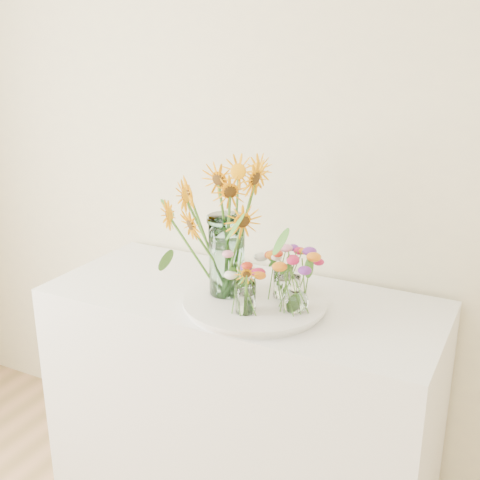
{
  "coord_description": "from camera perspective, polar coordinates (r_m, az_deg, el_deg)",
  "views": [
    {
      "loc": [
        0.69,
        0.2,
        1.76
      ],
      "look_at": [
        -0.16,
        1.84,
        1.14
      ],
      "focal_mm": 45.0,
      "sensor_mm": 36.0,
      "label": 1
    }
  ],
  "objects": [
    {
      "name": "wildflower_posy_b",
      "position": [
        1.91,
        5.3,
        -3.87
      ],
      "size": [
        0.21,
        0.21,
        0.22
      ],
      "primitive_type": null,
      "color": "orange",
      "rests_on": "tray"
    },
    {
      "name": "small_vase_c",
      "position": [
        2.03,
        4.08,
        -4.04
      ],
      "size": [
        0.09,
        0.09,
        0.11
      ],
      "primitive_type": "cylinder",
      "rotation": [
        0.0,
        0.0,
        -0.41
      ],
      "color": "white",
      "rests_on": "tray"
    },
    {
      "name": "tray",
      "position": [
        2.03,
        1.42,
        -6.11
      ],
      "size": [
        0.46,
        0.46,
        0.02
      ],
      "primitive_type": "cylinder",
      "color": "white",
      "rests_on": "counter"
    },
    {
      "name": "small_vase_b",
      "position": [
        1.93,
        5.26,
        -5.11
      ],
      "size": [
        0.1,
        0.1,
        0.13
      ],
      "primitive_type": null,
      "rotation": [
        0.0,
        0.0,
        0.15
      ],
      "color": "white",
      "rests_on": "tray"
    },
    {
      "name": "wildflower_posy_c",
      "position": [
        2.01,
        4.11,
        -2.86
      ],
      "size": [
        0.21,
        0.21,
        0.2
      ],
      "primitive_type": null,
      "color": "orange",
      "rests_on": "tray"
    },
    {
      "name": "mason_jar",
      "position": [
        2.02,
        -1.27,
        -1.5
      ],
      "size": [
        0.16,
        0.16,
        0.28
      ],
      "primitive_type": "cylinder",
      "rotation": [
        0.0,
        0.0,
        -0.43
      ],
      "color": "#ADE4D9",
      "rests_on": "tray"
    },
    {
      "name": "wildflower_posy_a",
      "position": [
        1.89,
        0.53,
        -4.24
      ],
      "size": [
        0.18,
        0.18,
        0.2
      ],
      "primitive_type": null,
      "color": "orange",
      "rests_on": "tray"
    },
    {
      "name": "counter",
      "position": [
        2.35,
        0.13,
        -15.38
      ],
      "size": [
        1.4,
        0.6,
        0.9
      ],
      "primitive_type": "cube",
      "color": "white",
      "rests_on": "ground_plane"
    },
    {
      "name": "sunflower_bouquet",
      "position": [
        1.99,
        -1.29,
        1.29
      ],
      "size": [
        0.87,
        0.87,
        0.49
      ],
      "primitive_type": null,
      "rotation": [
        0.0,
        0.0,
        -0.43
      ],
      "color": "#F59C05",
      "rests_on": "tray"
    },
    {
      "name": "small_vase_a",
      "position": [
        1.91,
        0.53,
        -5.49
      ],
      "size": [
        0.07,
        0.07,
        0.11
      ],
      "primitive_type": "cylinder",
      "rotation": [
        0.0,
        0.0,
        0.13
      ],
      "color": "white",
      "rests_on": "tray"
    }
  ]
}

